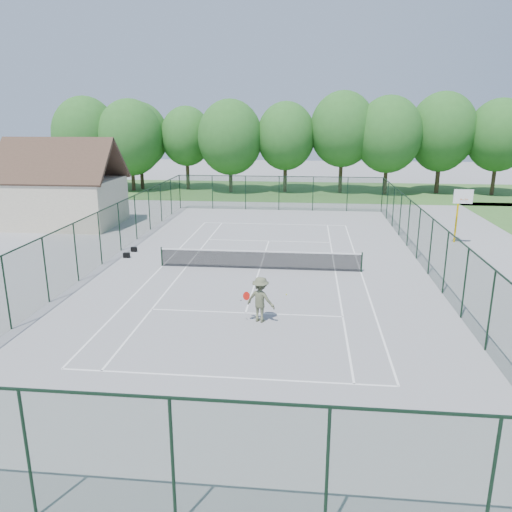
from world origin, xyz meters
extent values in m
plane|color=gray|center=(0.00, 0.00, 0.00)|extent=(140.00, 140.00, 0.00)
cube|color=#3F702E|center=(0.00, 30.00, 0.01)|extent=(80.00, 16.00, 0.01)
cube|color=white|center=(0.00, 11.88, 0.00)|extent=(10.97, 0.08, 0.01)
cube|color=white|center=(0.00, -11.88, 0.00)|extent=(10.97, 0.08, 0.01)
cube|color=white|center=(0.00, 6.40, 0.00)|extent=(8.23, 0.08, 0.01)
cube|color=white|center=(0.00, -6.40, 0.00)|extent=(8.23, 0.08, 0.01)
cube|color=white|center=(5.49, 0.00, 0.00)|extent=(0.08, 23.77, 0.01)
cube|color=white|center=(-5.49, 0.00, 0.00)|extent=(0.08, 23.77, 0.01)
cube|color=white|center=(4.12, 0.00, 0.00)|extent=(0.08, 23.77, 0.01)
cube|color=white|center=(-4.12, 0.00, 0.00)|extent=(0.08, 23.77, 0.01)
cube|color=white|center=(0.00, 0.00, 0.00)|extent=(0.08, 12.80, 0.01)
cylinder|color=black|center=(-5.50, 0.00, 0.55)|extent=(0.08, 0.08, 1.10)
cylinder|color=black|center=(5.50, 0.00, 0.55)|extent=(0.08, 0.08, 1.10)
cube|color=black|center=(0.00, 0.00, 0.50)|extent=(11.00, 0.02, 0.96)
cube|color=white|center=(0.00, 0.00, 1.00)|extent=(11.00, 0.05, 0.07)
cube|color=#18381F|center=(0.00, 18.00, 1.50)|extent=(18.00, 0.02, 3.00)
cube|color=#18381F|center=(0.00, -18.00, 1.50)|extent=(18.00, 0.02, 3.00)
cube|color=#18381F|center=(9.00, 0.00, 1.50)|extent=(0.02, 36.00, 3.00)
cube|color=#18381F|center=(-9.00, 0.00, 1.50)|extent=(0.02, 36.00, 3.00)
cube|color=black|center=(0.00, 18.00, 3.00)|extent=(18.00, 0.05, 0.05)
cube|color=black|center=(0.00, -18.00, 3.00)|extent=(18.00, 0.05, 0.05)
cube|color=black|center=(9.00, 0.00, 3.00)|extent=(0.05, 36.00, 0.05)
cube|color=black|center=(-9.00, 0.00, 3.00)|extent=(0.05, 36.00, 0.05)
cube|color=beige|center=(-16.00, 10.00, 1.75)|extent=(8.00, 6.00, 3.50)
cube|color=#4B3528|center=(-16.00, 11.50, 5.00)|extent=(8.60, 3.27, 3.27)
cube|color=#4B3528|center=(-16.00, 8.50, 5.00)|extent=(8.60, 3.27, 3.27)
cylinder|color=#3E2F1D|center=(-16.50, 30.00, 2.10)|extent=(0.40, 0.40, 4.20)
ellipsoid|color=#2E6D27|center=(-16.50, 30.00, 6.00)|extent=(6.40, 6.40, 7.40)
cylinder|color=#3E2F1D|center=(0.00, 30.00, 2.10)|extent=(0.40, 0.40, 4.20)
ellipsoid|color=#2E6D27|center=(0.00, 30.00, 6.00)|extent=(6.40, 6.40, 7.40)
cylinder|color=#3E2F1D|center=(16.50, 30.00, 2.10)|extent=(0.40, 0.40, 4.20)
ellipsoid|color=#2E6D27|center=(16.50, 30.00, 6.00)|extent=(6.40, 6.40, 7.40)
cylinder|color=#E4B400|center=(12.34, 7.38, 1.75)|extent=(0.12, 0.12, 3.50)
cube|color=#E4B400|center=(12.34, 6.93, 3.35)|extent=(0.08, 0.90, 0.08)
cube|color=white|center=(12.34, 6.48, 3.20)|extent=(1.20, 0.05, 0.90)
torus|color=#C86320|center=(12.34, 6.25, 3.05)|extent=(0.48, 0.48, 0.02)
cube|color=black|center=(-8.10, 2.82, 0.14)|extent=(0.37, 0.23, 0.29)
cube|color=black|center=(-8.08, 1.46, 0.15)|extent=(0.40, 0.27, 0.30)
imported|color=#565A40|center=(0.72, -7.20, 0.94)|extent=(1.39, 1.09, 1.89)
sphere|color=#BBCA36|center=(1.75, -6.80, 1.05)|extent=(0.07, 0.07, 0.07)
camera|label=1|loc=(2.47, -26.09, 8.11)|focal=35.00mm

